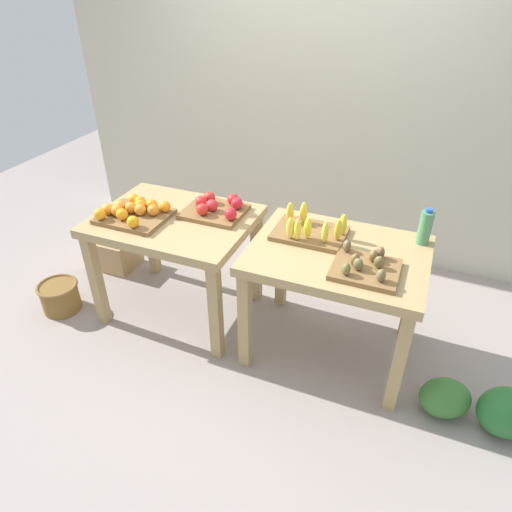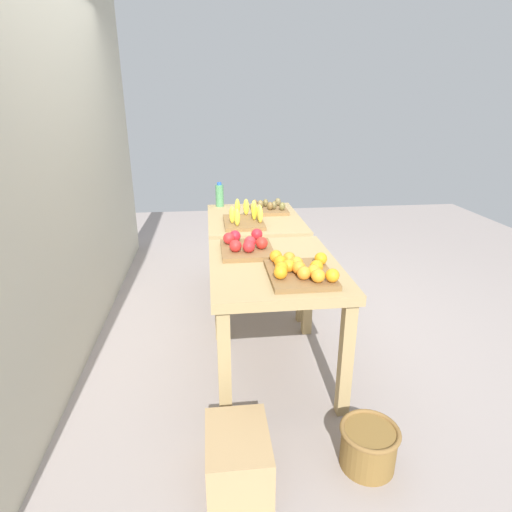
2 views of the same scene
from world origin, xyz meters
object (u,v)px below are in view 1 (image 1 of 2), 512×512
(orange_bin, at_px, (134,212))
(apple_bin, at_px, (216,208))
(display_table_left, at_px, (175,232))
(cardboard_produce_box, at_px, (113,251))
(kiwi_bin, at_px, (365,267))
(banana_crate, at_px, (310,230))
(water_bottle, at_px, (425,227))
(display_table_right, at_px, (337,267))
(wicker_basket, at_px, (60,296))
(watermelon_pile, at_px, (483,407))

(orange_bin, height_order, apple_bin, apple_bin)
(display_table_left, relative_size, cardboard_produce_box, 2.60)
(orange_bin, relative_size, kiwi_bin, 1.22)
(banana_crate, height_order, water_bottle, water_bottle)
(display_table_right, bearing_deg, kiwi_bin, -39.95)
(display_table_right, relative_size, kiwi_bin, 2.89)
(display_table_left, height_order, display_table_right, same)
(banana_crate, bearing_deg, wicker_basket, -165.70)
(orange_bin, distance_m, wicker_basket, 0.96)
(display_table_left, distance_m, orange_bin, 0.30)
(water_bottle, bearing_deg, kiwi_bin, -121.15)
(cardboard_produce_box, bearing_deg, display_table_right, -8.65)
(orange_bin, bearing_deg, kiwi_bin, -1.64)
(display_table_left, height_order, water_bottle, water_bottle)
(banana_crate, bearing_deg, watermelon_pile, -17.22)
(display_table_left, height_order, kiwi_bin, kiwi_bin)
(apple_bin, height_order, water_bottle, water_bottle)
(watermelon_pile, distance_m, wicker_basket, 2.91)
(water_bottle, xyz_separation_m, watermelon_pile, (0.50, -0.54, -0.76))
(cardboard_produce_box, bearing_deg, apple_bin, -7.67)
(apple_bin, bearing_deg, watermelon_pile, -12.70)
(wicker_basket, bearing_deg, kiwi_bin, 5.26)
(display_table_left, xyz_separation_m, wicker_basket, (-0.84, -0.35, -0.55))
(wicker_basket, height_order, cardboard_produce_box, cardboard_produce_box)
(kiwi_bin, height_order, wicker_basket, kiwi_bin)
(display_table_right, distance_m, wicker_basket, 2.07)
(display_table_left, distance_m, watermelon_pile, 2.15)
(kiwi_bin, distance_m, cardboard_produce_box, 2.30)
(orange_bin, relative_size, cardboard_produce_box, 1.10)
(wicker_basket, bearing_deg, watermelon_pile, 1.81)
(kiwi_bin, relative_size, water_bottle, 1.57)
(watermelon_pile, bearing_deg, wicker_basket, -178.19)
(water_bottle, height_order, wicker_basket, water_bottle)
(display_table_left, height_order, watermelon_pile, display_table_left)
(display_table_right, xyz_separation_m, banana_crate, (-0.20, 0.10, 0.16))
(apple_bin, height_order, banana_crate, banana_crate)
(water_bottle, distance_m, wicker_basket, 2.61)
(wicker_basket, bearing_deg, cardboard_produce_box, 90.75)
(display_table_right, bearing_deg, watermelon_pile, -15.25)
(orange_bin, bearing_deg, watermelon_pile, -3.72)
(display_table_left, xyz_separation_m, cardboard_produce_box, (-0.85, 0.30, -0.53))
(banana_crate, distance_m, cardboard_produce_box, 1.91)
(orange_bin, bearing_deg, display_table_right, 4.59)
(display_table_left, distance_m, kiwi_bin, 1.32)
(water_bottle, bearing_deg, cardboard_produce_box, 179.59)
(display_table_right, bearing_deg, orange_bin, -175.41)
(orange_bin, xyz_separation_m, kiwi_bin, (1.54, -0.04, -0.01))
(display_table_right, bearing_deg, water_bottle, 32.40)
(water_bottle, bearing_deg, display_table_right, -147.60)
(cardboard_produce_box, bearing_deg, watermelon_pile, -10.83)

